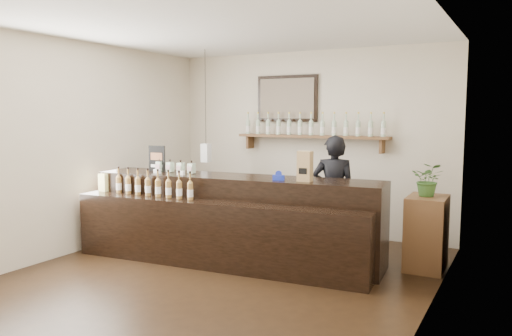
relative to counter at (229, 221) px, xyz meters
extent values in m
plane|color=black|center=(0.25, -0.56, -0.50)|extent=(5.00, 5.00, 0.00)
plane|color=beige|center=(0.25, 1.94, 0.90)|extent=(4.50, 0.00, 4.50)
plane|color=beige|center=(0.25, -3.06, 0.90)|extent=(4.50, 0.00, 4.50)
plane|color=beige|center=(-2.00, -0.56, 0.90)|extent=(0.00, 5.00, 5.00)
plane|color=beige|center=(2.50, -0.56, 0.90)|extent=(0.00, 5.00, 5.00)
plane|color=white|center=(0.25, -0.56, 2.30)|extent=(5.00, 5.00, 0.00)
cube|color=brown|center=(0.35, 1.81, 1.00)|extent=(2.40, 0.25, 0.04)
cube|color=brown|center=(-0.73, 1.84, 0.88)|extent=(0.04, 0.20, 0.20)
cube|color=brown|center=(1.43, 1.84, 0.88)|extent=(0.04, 0.20, 0.20)
cube|color=black|center=(-0.10, 1.91, 1.58)|extent=(1.02, 0.04, 0.72)
cube|color=#4A3D2F|center=(-0.10, 1.88, 1.58)|extent=(0.92, 0.01, 0.62)
cube|color=white|center=(-1.05, 1.04, 0.75)|extent=(0.12, 0.12, 0.28)
cylinder|color=black|center=(-1.05, 1.04, 1.60)|extent=(0.01, 0.01, 1.41)
cylinder|color=beige|center=(-0.75, 1.81, 1.13)|extent=(0.07, 0.07, 0.20)
cone|color=beige|center=(-0.75, 1.81, 1.25)|extent=(0.07, 0.07, 0.05)
cylinder|color=beige|center=(-0.75, 1.81, 1.31)|extent=(0.02, 0.02, 0.07)
cylinder|color=gold|center=(-0.75, 1.81, 1.36)|extent=(0.03, 0.03, 0.02)
cylinder|color=white|center=(-0.75, 1.81, 1.11)|extent=(0.07, 0.07, 0.09)
cylinder|color=beige|center=(-0.56, 1.81, 1.13)|extent=(0.07, 0.07, 0.20)
cone|color=beige|center=(-0.56, 1.81, 1.25)|extent=(0.07, 0.07, 0.05)
cylinder|color=beige|center=(-0.56, 1.81, 1.31)|extent=(0.02, 0.02, 0.07)
cylinder|color=gold|center=(-0.56, 1.81, 1.36)|extent=(0.03, 0.03, 0.02)
cylinder|color=white|center=(-0.56, 1.81, 1.11)|extent=(0.07, 0.07, 0.09)
cylinder|color=beige|center=(-0.38, 1.81, 1.13)|extent=(0.07, 0.07, 0.20)
cone|color=beige|center=(-0.38, 1.81, 1.25)|extent=(0.07, 0.07, 0.05)
cylinder|color=beige|center=(-0.38, 1.81, 1.31)|extent=(0.02, 0.02, 0.07)
cylinder|color=gold|center=(-0.38, 1.81, 1.36)|extent=(0.03, 0.03, 0.02)
cylinder|color=white|center=(-0.38, 1.81, 1.11)|extent=(0.07, 0.07, 0.09)
cylinder|color=beige|center=(-0.20, 1.81, 1.13)|extent=(0.07, 0.07, 0.20)
cone|color=beige|center=(-0.20, 1.81, 1.25)|extent=(0.07, 0.07, 0.05)
cylinder|color=beige|center=(-0.20, 1.81, 1.31)|extent=(0.02, 0.02, 0.07)
cylinder|color=gold|center=(-0.20, 1.81, 1.36)|extent=(0.03, 0.03, 0.02)
cylinder|color=white|center=(-0.20, 1.81, 1.11)|extent=(0.07, 0.07, 0.09)
cylinder|color=beige|center=(-0.01, 1.81, 1.13)|extent=(0.07, 0.07, 0.20)
cone|color=beige|center=(-0.01, 1.81, 1.25)|extent=(0.07, 0.07, 0.05)
cylinder|color=beige|center=(-0.01, 1.81, 1.31)|extent=(0.02, 0.02, 0.07)
cylinder|color=gold|center=(-0.01, 1.81, 1.36)|extent=(0.03, 0.03, 0.02)
cylinder|color=white|center=(-0.01, 1.81, 1.11)|extent=(0.07, 0.07, 0.09)
cylinder|color=beige|center=(0.17, 1.81, 1.13)|extent=(0.07, 0.07, 0.20)
cone|color=beige|center=(0.17, 1.81, 1.25)|extent=(0.07, 0.07, 0.05)
cylinder|color=beige|center=(0.17, 1.81, 1.31)|extent=(0.02, 0.02, 0.07)
cylinder|color=gold|center=(0.17, 1.81, 1.36)|extent=(0.03, 0.03, 0.02)
cylinder|color=white|center=(0.17, 1.81, 1.11)|extent=(0.07, 0.07, 0.09)
cylinder|color=beige|center=(0.35, 1.81, 1.13)|extent=(0.07, 0.07, 0.20)
cone|color=beige|center=(0.35, 1.81, 1.25)|extent=(0.07, 0.07, 0.05)
cylinder|color=beige|center=(0.35, 1.81, 1.31)|extent=(0.02, 0.02, 0.07)
cylinder|color=gold|center=(0.35, 1.81, 1.36)|extent=(0.03, 0.03, 0.02)
cylinder|color=white|center=(0.35, 1.81, 1.11)|extent=(0.07, 0.07, 0.09)
cylinder|color=beige|center=(0.54, 1.81, 1.13)|extent=(0.07, 0.07, 0.20)
cone|color=beige|center=(0.54, 1.81, 1.25)|extent=(0.07, 0.07, 0.05)
cylinder|color=beige|center=(0.54, 1.81, 1.31)|extent=(0.02, 0.02, 0.07)
cylinder|color=gold|center=(0.54, 1.81, 1.36)|extent=(0.03, 0.03, 0.02)
cylinder|color=white|center=(0.54, 1.81, 1.11)|extent=(0.07, 0.07, 0.09)
cylinder|color=beige|center=(0.72, 1.81, 1.13)|extent=(0.07, 0.07, 0.20)
cone|color=beige|center=(0.72, 1.81, 1.25)|extent=(0.07, 0.07, 0.05)
cylinder|color=beige|center=(0.72, 1.81, 1.31)|extent=(0.02, 0.02, 0.07)
cylinder|color=gold|center=(0.72, 1.81, 1.36)|extent=(0.03, 0.03, 0.02)
cylinder|color=white|center=(0.72, 1.81, 1.11)|extent=(0.07, 0.07, 0.09)
cylinder|color=beige|center=(0.90, 1.81, 1.13)|extent=(0.07, 0.07, 0.20)
cone|color=beige|center=(0.90, 1.81, 1.25)|extent=(0.07, 0.07, 0.05)
cylinder|color=beige|center=(0.90, 1.81, 1.31)|extent=(0.02, 0.02, 0.07)
cylinder|color=gold|center=(0.90, 1.81, 1.36)|extent=(0.03, 0.03, 0.02)
cylinder|color=white|center=(0.90, 1.81, 1.11)|extent=(0.07, 0.07, 0.09)
cylinder|color=beige|center=(1.09, 1.81, 1.13)|extent=(0.07, 0.07, 0.20)
cone|color=beige|center=(1.09, 1.81, 1.25)|extent=(0.07, 0.07, 0.05)
cylinder|color=beige|center=(1.09, 1.81, 1.31)|extent=(0.02, 0.02, 0.07)
cylinder|color=gold|center=(1.09, 1.81, 1.36)|extent=(0.03, 0.03, 0.02)
cylinder|color=white|center=(1.09, 1.81, 1.11)|extent=(0.07, 0.07, 0.09)
cylinder|color=beige|center=(1.27, 1.81, 1.13)|extent=(0.07, 0.07, 0.20)
cone|color=beige|center=(1.27, 1.81, 1.25)|extent=(0.07, 0.07, 0.05)
cylinder|color=beige|center=(1.27, 1.81, 1.31)|extent=(0.02, 0.02, 0.07)
cylinder|color=gold|center=(1.27, 1.81, 1.36)|extent=(0.03, 0.03, 0.02)
cylinder|color=white|center=(1.27, 1.81, 1.11)|extent=(0.07, 0.07, 0.09)
cylinder|color=beige|center=(1.45, 1.81, 1.13)|extent=(0.07, 0.07, 0.20)
cone|color=beige|center=(1.45, 1.81, 1.25)|extent=(0.07, 0.07, 0.05)
cylinder|color=beige|center=(1.45, 1.81, 1.31)|extent=(0.02, 0.02, 0.07)
cylinder|color=gold|center=(1.45, 1.81, 1.36)|extent=(0.03, 0.03, 0.02)
cylinder|color=white|center=(1.45, 1.81, 1.11)|extent=(0.07, 0.07, 0.09)
cube|color=black|center=(0.01, 0.14, 0.03)|extent=(3.82, 1.02, 1.06)
cube|color=black|center=(0.01, -0.36, -0.10)|extent=(3.79, 0.69, 0.80)
cube|color=white|center=(-1.05, -0.11, 0.59)|extent=(0.10, 0.04, 0.05)
cube|color=white|center=(-0.66, -0.11, 0.59)|extent=(0.10, 0.04, 0.05)
cube|color=#FFFB9B|center=(-1.75, -0.36, 0.36)|extent=(0.12, 0.12, 0.12)
cube|color=#FFFB9B|center=(-1.75, -0.36, 0.48)|extent=(0.12, 0.12, 0.12)
cube|color=beige|center=(-1.16, 0.08, 0.63)|extent=(0.08, 0.08, 0.13)
cube|color=#CCA09F|center=(-1.16, 0.03, 0.63)|extent=(0.07, 0.00, 0.06)
cylinder|color=black|center=(-1.16, 0.08, 0.72)|extent=(0.02, 0.02, 0.03)
cube|color=beige|center=(-0.98, 0.08, 0.63)|extent=(0.08, 0.08, 0.13)
cube|color=#CCA09F|center=(-0.98, 0.03, 0.63)|extent=(0.07, 0.00, 0.06)
cylinder|color=black|center=(-0.98, 0.08, 0.72)|extent=(0.02, 0.02, 0.03)
cube|color=beige|center=(-0.81, 0.08, 0.63)|extent=(0.08, 0.08, 0.13)
cube|color=#CCA09F|center=(-0.81, 0.03, 0.63)|extent=(0.07, 0.00, 0.06)
cylinder|color=black|center=(-0.81, 0.08, 0.72)|extent=(0.02, 0.02, 0.03)
cube|color=beige|center=(-0.63, 0.08, 0.63)|extent=(0.08, 0.08, 0.13)
cube|color=#CCA09F|center=(-0.63, 0.03, 0.63)|extent=(0.07, 0.00, 0.06)
cylinder|color=black|center=(-0.63, 0.08, 0.72)|extent=(0.02, 0.02, 0.03)
cylinder|color=olive|center=(-1.49, -0.36, 0.41)|extent=(0.07, 0.07, 0.20)
cone|color=olive|center=(-1.49, -0.36, 0.53)|extent=(0.07, 0.07, 0.05)
cylinder|color=olive|center=(-1.49, -0.36, 0.59)|extent=(0.02, 0.02, 0.07)
cylinder|color=black|center=(-1.49, -0.36, 0.64)|extent=(0.03, 0.03, 0.02)
cylinder|color=white|center=(-1.49, -0.36, 0.39)|extent=(0.07, 0.07, 0.09)
cylinder|color=olive|center=(-1.33, -0.36, 0.41)|extent=(0.07, 0.07, 0.20)
cone|color=olive|center=(-1.33, -0.36, 0.53)|extent=(0.07, 0.07, 0.05)
cylinder|color=olive|center=(-1.33, -0.36, 0.59)|extent=(0.02, 0.02, 0.07)
cylinder|color=black|center=(-1.33, -0.36, 0.64)|extent=(0.03, 0.03, 0.02)
cylinder|color=white|center=(-1.33, -0.36, 0.39)|extent=(0.07, 0.07, 0.09)
cylinder|color=olive|center=(-1.16, -0.36, 0.41)|extent=(0.07, 0.07, 0.20)
cone|color=olive|center=(-1.16, -0.36, 0.53)|extent=(0.07, 0.07, 0.05)
cylinder|color=olive|center=(-1.16, -0.36, 0.59)|extent=(0.02, 0.02, 0.07)
cylinder|color=black|center=(-1.16, -0.36, 0.64)|extent=(0.03, 0.03, 0.02)
cylinder|color=white|center=(-1.16, -0.36, 0.39)|extent=(0.07, 0.07, 0.09)
cylinder|color=olive|center=(-0.99, -0.36, 0.41)|extent=(0.07, 0.07, 0.20)
cone|color=olive|center=(-0.99, -0.36, 0.53)|extent=(0.07, 0.07, 0.05)
cylinder|color=olive|center=(-0.99, -0.36, 0.59)|extent=(0.02, 0.02, 0.07)
cylinder|color=black|center=(-0.99, -0.36, 0.64)|extent=(0.03, 0.03, 0.02)
cylinder|color=white|center=(-0.99, -0.36, 0.39)|extent=(0.07, 0.07, 0.09)
cylinder|color=olive|center=(-0.83, -0.36, 0.41)|extent=(0.07, 0.07, 0.20)
cone|color=olive|center=(-0.83, -0.36, 0.53)|extent=(0.07, 0.07, 0.05)
cylinder|color=olive|center=(-0.83, -0.36, 0.59)|extent=(0.02, 0.02, 0.07)
cylinder|color=black|center=(-0.83, -0.36, 0.64)|extent=(0.03, 0.03, 0.02)
cylinder|color=white|center=(-0.83, -0.36, 0.39)|extent=(0.07, 0.07, 0.09)
cylinder|color=olive|center=(-0.66, -0.36, 0.41)|extent=(0.07, 0.07, 0.20)
cone|color=olive|center=(-0.66, -0.36, 0.53)|extent=(0.07, 0.07, 0.05)
cylinder|color=olive|center=(-0.66, -0.36, 0.59)|extent=(0.02, 0.02, 0.07)
cylinder|color=black|center=(-0.66, -0.36, 0.64)|extent=(0.03, 0.03, 0.02)
cylinder|color=white|center=(-0.66, -0.36, 0.39)|extent=(0.07, 0.07, 0.09)
cylinder|color=olive|center=(-0.49, -0.36, 0.41)|extent=(0.07, 0.07, 0.20)
cone|color=olive|center=(-0.49, -0.36, 0.53)|extent=(0.07, 0.07, 0.05)
cylinder|color=olive|center=(-0.49, -0.36, 0.59)|extent=(0.02, 0.02, 0.07)
cylinder|color=black|center=(-0.49, -0.36, 0.64)|extent=(0.03, 0.03, 0.02)
cylinder|color=white|center=(-0.49, -0.36, 0.39)|extent=(0.07, 0.07, 0.09)
cylinder|color=olive|center=(-0.33, -0.36, 0.41)|extent=(0.07, 0.07, 0.20)
cone|color=olive|center=(-0.33, -0.36, 0.53)|extent=(0.07, 0.07, 0.05)
cylinder|color=olive|center=(-0.33, -0.36, 0.59)|extent=(0.02, 0.02, 0.07)
cylinder|color=black|center=(-0.33, -0.36, 0.64)|extent=(0.03, 0.03, 0.02)
cylinder|color=white|center=(-0.33, -0.36, 0.39)|extent=(0.07, 0.07, 0.09)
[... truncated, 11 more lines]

